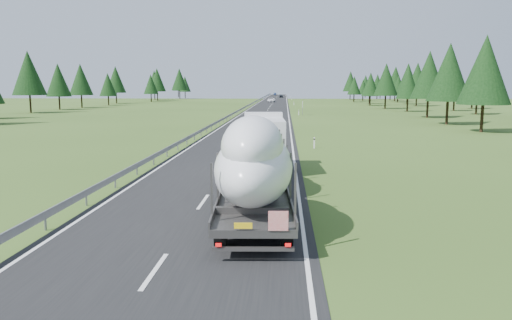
# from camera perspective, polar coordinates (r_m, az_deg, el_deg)

# --- Properties ---
(ground) EXTENTS (400.00, 400.00, 0.00)m
(ground) POSITION_cam_1_polar(r_m,az_deg,el_deg) (15.61, -11.52, -12.38)
(ground) COLOR #334E1A
(ground) RESTS_ON ground
(road_surface) EXTENTS (10.00, 400.00, 0.02)m
(road_surface) POSITION_cam_1_polar(r_m,az_deg,el_deg) (114.28, 1.35, 5.74)
(road_surface) COLOR black
(road_surface) RESTS_ON ground
(guardrail) EXTENTS (0.10, 400.00, 0.76)m
(guardrail) POSITION_cam_1_polar(r_m,az_deg,el_deg) (114.50, -1.32, 6.04)
(guardrail) COLOR slate
(guardrail) RESTS_ON ground
(marker_posts) EXTENTS (0.13, 350.08, 1.00)m
(marker_posts) POSITION_cam_1_polar(r_m,az_deg,el_deg) (169.18, 4.20, 6.80)
(marker_posts) COLOR silver
(marker_posts) RESTS_ON ground
(highway_sign) EXTENTS (0.08, 0.90, 2.60)m
(highway_sign) POSITION_cam_1_polar(r_m,az_deg,el_deg) (94.22, 5.34, 6.21)
(highway_sign) COLOR slate
(highway_sign) RESTS_ON ground
(tree_line_right) EXTENTS (27.33, 254.96, 12.22)m
(tree_line_right) POSITION_cam_1_polar(r_m,az_deg,el_deg) (112.96, 20.75, 8.55)
(tree_line_right) COLOR black
(tree_line_right) RESTS_ON ground
(tree_line_left) EXTENTS (14.89, 255.03, 12.64)m
(tree_line_left) POSITION_cam_1_polar(r_m,az_deg,el_deg) (118.41, -21.00, 8.80)
(tree_line_left) COLOR black
(tree_line_left) RESTS_ON ground
(boat_truck) EXTENTS (3.56, 20.01, 4.46)m
(boat_truck) POSITION_cam_1_polar(r_m,az_deg,el_deg) (23.99, 0.09, 0.86)
(boat_truck) COLOR silver
(boat_truck) RESTS_ON ground
(distant_van) EXTENTS (2.55, 5.22, 1.43)m
(distant_van) POSITION_cam_1_polar(r_m,az_deg,el_deg) (169.43, 1.76, 6.88)
(distant_van) COLOR white
(distant_van) RESTS_ON ground
(distant_car_dark) EXTENTS (1.84, 4.31, 1.45)m
(distant_car_dark) POSITION_cam_1_polar(r_m,az_deg,el_deg) (232.90, 2.88, 7.32)
(distant_car_dark) COLOR black
(distant_car_dark) RESTS_ON ground
(distant_car_blue) EXTENTS (1.54, 4.35, 1.43)m
(distant_car_blue) POSITION_cam_1_polar(r_m,az_deg,el_deg) (288.47, 2.18, 7.55)
(distant_car_blue) COLOR #172341
(distant_car_blue) RESTS_ON ground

